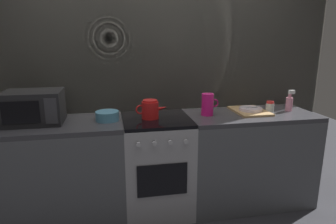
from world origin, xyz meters
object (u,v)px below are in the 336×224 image
(mixing_bowl, at_px, (107,116))
(spice_jar, at_px, (270,107))
(stove_unit, at_px, (157,165))
(microwave, at_px, (34,107))
(kettle, at_px, (150,109))
(dish_pile, at_px, (250,110))
(spray_bottle, at_px, (289,103))
(pitcher, at_px, (208,104))

(mixing_bowl, relative_size, spice_jar, 1.90)
(stove_unit, height_order, microwave, microwave)
(kettle, distance_m, dish_pile, 0.97)
(stove_unit, height_order, spray_bottle, spray_bottle)
(stove_unit, distance_m, pitcher, 0.73)
(pitcher, relative_size, spray_bottle, 0.99)
(dish_pile, bearing_deg, mixing_bowl, -178.55)
(kettle, bearing_deg, spray_bottle, 0.68)
(mixing_bowl, height_order, spray_bottle, spray_bottle)
(mixing_bowl, bearing_deg, stove_unit, -0.91)
(dish_pile, bearing_deg, microwave, -179.93)
(stove_unit, distance_m, dish_pile, 1.03)
(stove_unit, xyz_separation_m, microwave, (-1.01, 0.04, 0.59))
(microwave, distance_m, mixing_bowl, 0.60)
(pitcher, bearing_deg, dish_pile, 3.39)
(microwave, xyz_separation_m, mixing_bowl, (0.59, -0.03, -0.10))
(pitcher, height_order, spray_bottle, spray_bottle)
(stove_unit, height_order, kettle, kettle)
(spray_bottle, bearing_deg, microwave, 179.58)
(stove_unit, xyz_separation_m, mixing_bowl, (-0.42, 0.01, 0.49))
(spray_bottle, bearing_deg, spice_jar, -177.73)
(spice_jar, xyz_separation_m, spray_bottle, (0.21, 0.01, 0.03))
(mixing_bowl, distance_m, dish_pile, 1.34)
(stove_unit, height_order, spice_jar, spice_jar)
(spray_bottle, bearing_deg, mixing_bowl, -179.52)
(kettle, xyz_separation_m, mixing_bowl, (-0.37, 0.00, -0.04))
(stove_unit, xyz_separation_m, spray_bottle, (1.31, 0.02, 0.53))
(dish_pile, bearing_deg, spice_jar, -8.29)
(pitcher, bearing_deg, stove_unit, -178.22)
(kettle, xyz_separation_m, dish_pile, (0.97, 0.04, -0.06))
(mixing_bowl, xyz_separation_m, pitcher, (0.90, 0.01, 0.06))
(stove_unit, bearing_deg, spray_bottle, 0.93)
(microwave, bearing_deg, kettle, -1.98)
(microwave, xyz_separation_m, dish_pile, (1.93, 0.00, -0.12))
(mixing_bowl, bearing_deg, microwave, 176.94)
(pitcher, bearing_deg, spray_bottle, 0.44)
(stove_unit, height_order, dish_pile, dish_pile)
(pitcher, distance_m, spice_jar, 0.62)
(kettle, relative_size, spray_bottle, 1.40)
(spice_jar, bearing_deg, microwave, 179.31)
(kettle, xyz_separation_m, spice_jar, (1.15, 0.01, -0.03))
(mixing_bowl, height_order, dish_pile, mixing_bowl)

